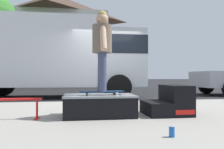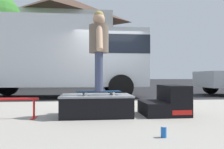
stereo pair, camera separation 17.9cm
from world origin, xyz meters
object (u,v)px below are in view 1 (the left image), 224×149
skateboard (102,92)px  skater_kid (102,44)px  box_truck (57,55)px  kicker_ramp (169,102)px  skate_box (99,105)px  soda_can (172,132)px

skateboard → skater_kid: skater_kid is taller
box_truck → skater_kid: bearing=-75.8°
kicker_ramp → skateboard: kicker_ramp is taller
skate_box → box_truck: size_ratio=0.18×
skater_kid → box_truck: 5.41m
skateboard → skate_box: bearing=138.6°
skater_kid → box_truck: (-1.33, 5.24, 0.29)m
skate_box → box_truck: 5.53m
box_truck → soda_can: bearing=-73.4°
soda_can → box_truck: box_truck is taller
skate_box → skater_kid: size_ratio=0.87×
kicker_ramp → skater_kid: 1.65m
skate_box → skateboard: (0.04, -0.04, 0.23)m
soda_can → kicker_ramp: bearing=68.9°
skateboard → box_truck: size_ratio=0.12×
skate_box → kicker_ramp: bearing=-0.0°
skater_kid → soda_can: (0.68, -1.48, -1.23)m
skateboard → skater_kid: size_ratio=0.56×
soda_can → box_truck: bearing=106.6°
skater_kid → box_truck: box_truck is taller
soda_can → box_truck: size_ratio=0.02×
box_truck → kicker_ramp: bearing=-63.5°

